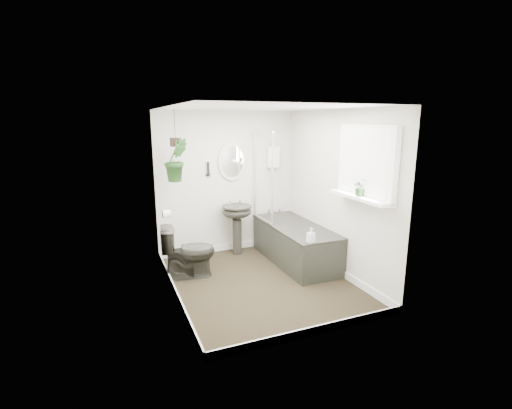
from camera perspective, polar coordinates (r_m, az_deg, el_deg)
name	(u,v)px	position (r m, az deg, el deg)	size (l,w,h in m)	color
floor	(260,282)	(5.16, 0.65, -11.90)	(2.30, 2.80, 0.02)	black
ceiling	(261,107)	(4.69, 0.72, 14.80)	(2.30, 2.80, 0.02)	white
wall_back	(227,183)	(6.09, -4.53, 3.35)	(2.30, 0.02, 2.30)	beige
wall_front	(318,228)	(3.58, 9.59, -3.57)	(2.30, 0.02, 2.30)	beige
wall_left	(170,207)	(4.48, -13.11, -0.40)	(0.02, 2.80, 2.30)	beige
wall_right	(336,193)	(5.35, 12.20, 1.77)	(0.02, 2.80, 2.30)	beige
skirting	(260,278)	(5.14, 0.65, -11.29)	(2.30, 2.80, 0.10)	white
bathtub	(295,243)	(5.79, 6.04, -5.96)	(0.72, 1.72, 0.58)	black
bath_screen	(263,177)	(5.85, 1.12, 4.28)	(0.04, 0.72, 1.40)	silver
shower_box	(273,157)	(6.27, 2.64, 7.33)	(0.20, 0.10, 0.35)	white
oval_mirror	(232,161)	(6.03, -3.71, 6.63)	(0.46, 0.03, 0.62)	beige
wall_sconce	(208,169)	(5.92, -7.35, 5.46)	(0.04, 0.04, 0.22)	black
toilet_roll_holder	(167,214)	(5.22, -13.60, -1.39)	(0.11, 0.11, 0.11)	white
window_recess	(367,163)	(4.68, 16.64, 6.17)	(0.08, 1.00, 0.90)	white
window_sill	(360,197)	(4.70, 15.65, 1.07)	(0.18, 1.00, 0.04)	white
window_blinds	(363,163)	(4.65, 16.21, 6.16)	(0.01, 0.86, 0.76)	white
toilet	(188,251)	(5.28, -10.35, -7.09)	(0.41, 0.73, 0.74)	black
pedestal_sink	(237,230)	(6.06, -2.93, -3.90)	(0.48, 0.41, 0.81)	black
sill_plant	(361,187)	(4.67, 15.78, 2.57)	(0.19, 0.17, 0.21)	black
hanging_plant	(176,160)	(5.37, -12.16, 6.72)	(0.34, 0.27, 0.62)	black
soap_bottle	(311,235)	(4.93, 8.45, -4.70)	(0.09, 0.09, 0.19)	black
hanging_pot	(175,142)	(5.36, -12.29, 9.36)	(0.16, 0.16, 0.12)	black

